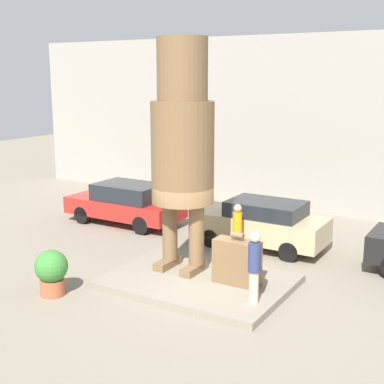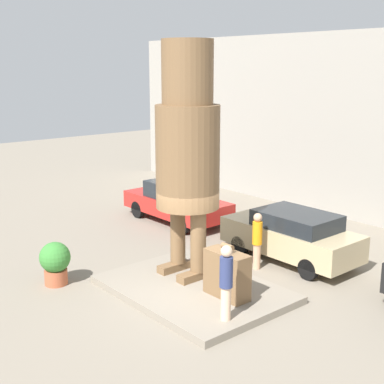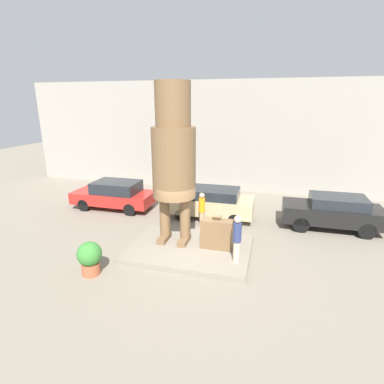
# 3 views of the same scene
# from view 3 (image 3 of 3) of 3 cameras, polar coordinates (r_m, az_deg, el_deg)

# --- Properties ---
(ground_plane) EXTENTS (60.00, 60.00, 0.00)m
(ground_plane) POSITION_cam_3_polar(r_m,az_deg,el_deg) (12.01, -0.41, -11.15)
(ground_plane) COLOR gray
(pedestal) EXTENTS (4.66, 3.38, 0.19)m
(pedestal) POSITION_cam_3_polar(r_m,az_deg,el_deg) (11.97, -0.41, -10.75)
(pedestal) COLOR gray
(pedestal) RESTS_ON ground_plane
(building_backdrop) EXTENTS (28.00, 0.60, 6.97)m
(building_backdrop) POSITION_cam_3_polar(r_m,az_deg,el_deg) (19.71, 6.74, 10.40)
(building_backdrop) COLOR gray
(building_backdrop) RESTS_ON ground_plane
(statue_figure) EXTENTS (1.67, 1.67, 6.17)m
(statue_figure) POSITION_cam_3_polar(r_m,az_deg,el_deg) (11.38, -3.51, 7.50)
(statue_figure) COLOR brown
(statue_figure) RESTS_ON pedestal
(giant_suitcase) EXTENTS (1.19, 0.50, 1.36)m
(giant_suitcase) POSITION_cam_3_polar(r_m,az_deg,el_deg) (11.64, 4.71, -7.93)
(giant_suitcase) COLOR brown
(giant_suitcase) RESTS_ON pedestal
(tourist) EXTENTS (0.30, 0.30, 1.74)m
(tourist) POSITION_cam_3_polar(r_m,az_deg,el_deg) (10.59, 8.58, -8.46)
(tourist) COLOR beige
(tourist) RESTS_ON pedestal
(parked_car_red) EXTENTS (4.37, 1.85, 1.53)m
(parked_car_red) POSITION_cam_3_polar(r_m,az_deg,el_deg) (16.87, -14.53, -0.41)
(parked_car_red) COLOR #B2231E
(parked_car_red) RESTS_ON ground_plane
(parked_car_tan) EXTENTS (4.22, 1.76, 1.53)m
(parked_car_tan) POSITION_cam_3_polar(r_m,az_deg,el_deg) (15.02, 3.76, -1.98)
(parked_car_tan) COLOR tan
(parked_car_tan) RESTS_ON ground_plane
(parked_car_black) EXTENTS (4.31, 1.75, 1.57)m
(parked_car_black) POSITION_cam_3_polar(r_m,az_deg,el_deg) (15.10, 25.24, -3.34)
(parked_car_black) COLOR black
(parked_car_black) RESTS_ON ground_plane
(planter_pot) EXTENTS (0.82, 0.82, 1.17)m
(planter_pot) POSITION_cam_3_polar(r_m,az_deg,el_deg) (10.82, -18.90, -11.63)
(planter_pot) COLOR #AD5638
(planter_pot) RESTS_ON ground_plane
(worker_hivis) EXTENTS (0.28, 0.28, 1.66)m
(worker_hivis) POSITION_cam_3_polar(r_m,az_deg,el_deg) (13.86, 1.89, -3.15)
(worker_hivis) COLOR tan
(worker_hivis) RESTS_ON ground_plane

